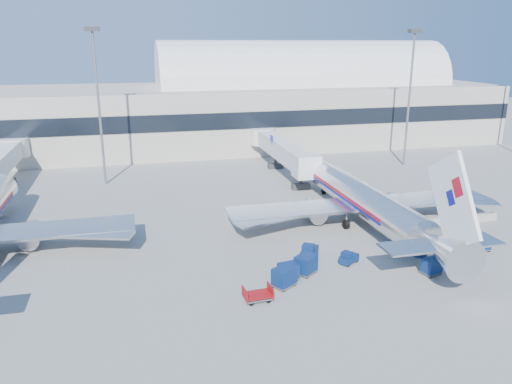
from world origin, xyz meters
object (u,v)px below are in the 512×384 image
object	(u,v)px
tug_left	(309,252)
cart_train_a	(306,264)
cart_solo_far	(480,243)
tug_right	(398,245)
mast_west	(97,84)
cart_solo_near	(432,266)
jetbridge_near	(280,148)
cart_open_red	(258,296)
barrier_far	(484,217)
barrier_near	(436,222)
jetbridge_mid	(0,163)
barrier_mid	(460,219)
cart_train_c	(284,277)
airliner_main	(364,200)
cart_train_b	(288,271)
mast_east	(411,78)
tug_lead	(348,258)

from	to	relation	value
tug_left	cart_train_a	xyz separation A→B (m)	(-1.44, -3.06, 0.19)
cart_solo_far	tug_right	bearing A→B (deg)	170.99
mast_west	tug_right	xyz separation A→B (m)	(29.87, -33.74, -14.10)
tug_left	cart_solo_near	world-z (taller)	tug_left
jetbridge_near	cart_open_red	bearing A→B (deg)	-109.01
jetbridge_near	barrier_far	bearing A→B (deg)	-59.45
jetbridge_near	barrier_near	size ratio (longest dim) A/B	9.17
cart_open_red	tug_left	bearing A→B (deg)	41.23
jetbridge_mid	barrier_near	distance (m)	59.90
barrier_mid	cart_train_c	distance (m)	27.04
airliner_main	cart_train_a	bearing A→B (deg)	-135.36
tug_right	cart_train_b	size ratio (longest dim) A/B	1.33
mast_east	tug_left	size ratio (longest dim) A/B	7.96
jetbridge_near	jetbridge_mid	world-z (taller)	same
airliner_main	jetbridge_mid	world-z (taller)	airliner_main
barrier_mid	cart_open_red	bearing A→B (deg)	-156.35
barrier_far	cart_solo_far	bearing A→B (deg)	-130.33
cart_solo_near	barrier_mid	bearing A→B (deg)	30.21
cart_solo_far	mast_west	bearing A→B (deg)	140.79
barrier_mid	cart_train_a	xyz separation A→B (m)	(-22.31, -8.36, 0.50)
mast_east	tug_left	bearing A→B (deg)	-131.60
barrier_mid	tug_right	xyz separation A→B (m)	(-11.43, -5.74, 0.24)
mast_west	cart_train_c	xyz separation A→B (m)	(16.30, -38.30, -13.86)
barrier_mid	cart_train_a	world-z (taller)	cart_train_a
tug_lead	cart_open_red	world-z (taller)	tug_lead
tug_left	cart_solo_near	size ratio (longest dim) A/B	1.45
jetbridge_near	barrier_far	world-z (taller)	jetbridge_near
barrier_far	cart_train_c	world-z (taller)	cart_train_c
jetbridge_mid	cart_train_b	xyz separation A→B (m)	(31.46, -37.94, -3.11)
mast_west	cart_train_a	world-z (taller)	mast_west
jetbridge_near	cart_train_c	bearing A→B (deg)	-106.11
cart_train_a	mast_west	bearing A→B (deg)	79.01
jetbridge_near	mast_west	size ratio (longest dim) A/B	1.22
mast_west	cart_solo_far	xyz separation A→B (m)	(38.13, -35.62, -13.94)
tug_right	cart_solo_far	bearing A→B (deg)	7.09
jetbridge_mid	cart_train_a	bearing A→B (deg)	-48.07
barrier_far	cart_train_c	xyz separation A→B (m)	(-28.30, -10.30, 0.48)
barrier_near	cart_solo_near	distance (m)	13.73
jetbridge_near	cart_train_a	bearing A→B (deg)	-103.04
jetbridge_mid	mast_east	world-z (taller)	mast_east
tug_lead	cart_train_a	size ratio (longest dim) A/B	0.89
barrier_near	barrier_mid	distance (m)	3.30
barrier_near	cart_train_a	world-z (taller)	cart_train_a
airliner_main	cart_train_b	world-z (taller)	airliner_main
cart_solo_near	cart_solo_far	xyz separation A→B (m)	(7.96, 3.64, 0.06)
barrier_far	tug_left	world-z (taller)	tug_left
airliner_main	tug_left	bearing A→B (deg)	-140.80
jetbridge_mid	cart_solo_far	distance (m)	64.00
airliner_main	jetbridge_mid	bearing A→B (deg)	149.36
mast_east	jetbridge_mid	bearing A→B (deg)	179.28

